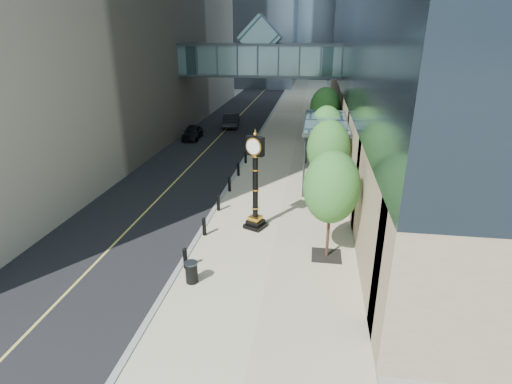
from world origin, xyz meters
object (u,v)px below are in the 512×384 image
Objects in this scene: car_far at (231,120)px; street_clock at (255,188)px; trash_bin at (192,273)px; pedestrian at (331,169)px; car_near at (193,132)px.

street_clock is at bearing 97.40° from car_far.
street_clock is 6.12m from trash_bin.
trash_bin is at bearing 87.87° from pedestrian.
pedestrian reaches higher than car_far.
car_near is 6.77m from car_far.
car_far is (-6.50, 25.14, -1.57)m from street_clock.
car_far is (-10.77, 17.05, -0.20)m from pedestrian.
car_far is at bearing 129.03° from street_clock.
trash_bin is at bearing -76.89° from car_near.
street_clock is at bearing -67.57° from car_near.
car_far is at bearing 62.85° from car_near.
pedestrian is (4.27, 8.09, -1.37)m from street_clock.
street_clock is 5.88× the size of trash_bin.
pedestrian is 0.40× the size of car_far.
pedestrian is 20.17m from car_far.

